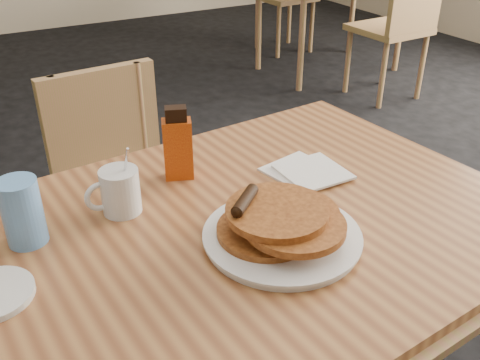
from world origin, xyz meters
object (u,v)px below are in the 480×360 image
pancake_plate (282,228)px  coffee_mug (119,191)px  blue_tumbler (22,212)px  syrup_bottle (178,146)px  main_table (227,244)px  chair_main_far (117,177)px  chair_neighbor_near (402,15)px

pancake_plate → coffee_mug: (-0.24, 0.26, 0.02)m
blue_tumbler → syrup_bottle: bearing=14.1°
pancake_plate → coffee_mug: bearing=132.8°
main_table → blue_tumbler: (-0.36, 0.16, 0.11)m
pancake_plate → coffee_mug: 0.35m
chair_main_far → blue_tumbler: 0.76m
chair_neighbor_near → pancake_plate: 2.90m
syrup_bottle → main_table: bearing=-70.2°
pancake_plate → blue_tumbler: (-0.44, 0.25, 0.04)m
coffee_mug → syrup_bottle: bearing=34.5°
main_table → blue_tumbler: bearing=156.8°
chair_main_far → chair_neighbor_near: 2.51m
main_table → chair_neighbor_near: (2.27, 1.78, -0.13)m
main_table → coffee_mug: bearing=134.7°
pancake_plate → coffee_mug: coffee_mug is taller
coffee_mug → chair_main_far: bearing=85.2°
blue_tumbler → chair_neighbor_near: bearing=31.8°
chair_main_far → pancake_plate: (0.09, -0.84, 0.27)m
main_table → chair_main_far: bearing=91.1°
chair_neighbor_near → blue_tumbler: bearing=-150.4°
chair_neighbor_near → chair_main_far: bearing=-157.8°
chair_main_far → pancake_plate: same height
chair_main_far → syrup_bottle: (0.02, -0.50, 0.33)m
main_table → pancake_plate: 0.14m
main_table → syrup_bottle: syrup_bottle is taller
chair_main_far → blue_tumbler: blue_tumbler is taller
coffee_mug → main_table: bearing=-35.4°
chair_neighbor_near → syrup_bottle: bearing=-148.0°
chair_main_far → syrup_bottle: size_ratio=4.78×
coffee_mug → blue_tumbler: coffee_mug is taller
pancake_plate → syrup_bottle: (-0.07, 0.34, 0.05)m
chair_main_far → coffee_mug: bearing=-109.3°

